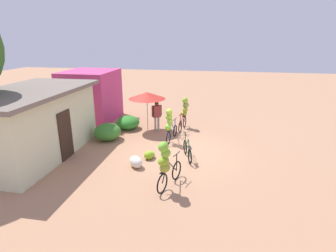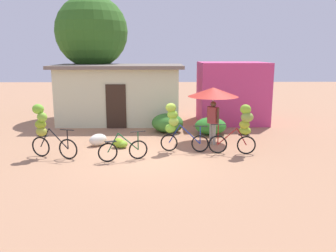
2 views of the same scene
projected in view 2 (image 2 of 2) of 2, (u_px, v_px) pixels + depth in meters
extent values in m
plane|color=#A97959|center=(145.00, 157.00, 11.62)|extent=(60.00, 60.00, 0.00)
cube|color=beige|center=(120.00, 95.00, 17.22)|extent=(5.64, 2.92, 2.65)
cube|color=#72665B|center=(119.00, 66.00, 16.93)|extent=(6.14, 3.42, 0.16)
cube|color=#332319|center=(116.00, 107.00, 15.84)|extent=(0.90, 0.06, 2.00)
cube|color=#CA3B76|center=(232.00, 92.00, 17.27)|extent=(3.20, 2.80, 2.93)
cylinder|color=brown|center=(94.00, 85.00, 18.84)|extent=(0.31, 0.31, 3.32)
sphere|color=#30641F|center=(92.00, 32.00, 18.26)|extent=(3.75, 3.75, 3.75)
ellipsoid|color=#38782A|center=(167.00, 123.00, 15.19)|extent=(1.36, 1.28, 0.81)
ellipsoid|color=#3A6929|center=(170.00, 126.00, 15.18)|extent=(1.11, 0.89, 0.57)
ellipsoid|color=#2F882D|center=(211.00, 126.00, 14.81)|extent=(1.32, 1.24, 0.71)
cylinder|color=beige|center=(213.00, 115.00, 13.57)|extent=(0.04, 0.04, 2.01)
cone|color=red|center=(213.00, 92.00, 13.38)|extent=(1.93, 1.93, 0.35)
torus|color=black|center=(68.00, 149.00, 11.33)|extent=(0.66, 0.25, 0.68)
torus|color=black|center=(41.00, 147.00, 11.61)|extent=(0.66, 0.25, 0.68)
cylinder|color=black|center=(45.00, 138.00, 11.50)|extent=(0.38, 0.15, 0.65)
cylinder|color=black|center=(58.00, 139.00, 11.35)|extent=(0.67, 0.24, 0.66)
cylinder|color=black|center=(67.00, 130.00, 11.20)|extent=(0.49, 0.18, 0.03)
cylinder|color=black|center=(68.00, 140.00, 11.26)|extent=(0.04, 0.04, 0.63)
cube|color=black|center=(43.00, 136.00, 11.51)|extent=(0.39, 0.24, 0.02)
ellipsoid|color=#9AA335|center=(42.00, 132.00, 11.44)|extent=(0.50, 0.47, 0.30)
ellipsoid|color=#86A824|center=(41.00, 124.00, 11.42)|extent=(0.51, 0.48, 0.29)
ellipsoid|color=#81BB37|center=(42.00, 117.00, 11.32)|extent=(0.45, 0.42, 0.32)
ellipsoid|color=#75C032|center=(38.00, 109.00, 11.32)|extent=(0.45, 0.39, 0.32)
torus|color=black|center=(138.00, 150.00, 11.35)|extent=(0.61, 0.24, 0.63)
torus|color=black|center=(108.00, 152.00, 11.04)|extent=(0.61, 0.24, 0.63)
cylinder|color=#19592D|center=(113.00, 143.00, 11.03)|extent=(0.37, 0.15, 0.61)
cylinder|color=#19592D|center=(128.00, 142.00, 11.18)|extent=(0.64, 0.24, 0.62)
cylinder|color=black|center=(138.00, 132.00, 11.22)|extent=(0.49, 0.18, 0.03)
cylinder|color=#19592D|center=(138.00, 141.00, 11.29)|extent=(0.04, 0.04, 0.60)
cube|color=black|center=(111.00, 142.00, 11.00)|extent=(0.39, 0.24, 0.02)
torus|color=black|center=(200.00, 144.00, 12.15)|extent=(0.61, 0.13, 0.60)
torus|color=black|center=(169.00, 143.00, 12.26)|extent=(0.61, 0.13, 0.60)
cylinder|color=navy|center=(174.00, 134.00, 12.18)|extent=(0.41, 0.09, 0.66)
cylinder|color=navy|center=(190.00, 134.00, 12.12)|extent=(0.72, 0.13, 0.67)
cylinder|color=black|center=(200.00, 126.00, 12.02)|extent=(0.50, 0.09, 0.03)
cylinder|color=navy|center=(200.00, 135.00, 12.08)|extent=(0.04, 0.04, 0.62)
cube|color=black|center=(172.00, 134.00, 12.18)|extent=(0.38, 0.19, 0.02)
ellipsoid|color=#7BC532|center=(170.00, 128.00, 12.18)|extent=(0.37, 0.31, 0.33)
ellipsoid|color=#96BD3D|center=(174.00, 122.00, 12.07)|extent=(0.36, 0.29, 0.30)
ellipsoid|color=#81B92F|center=(173.00, 115.00, 12.06)|extent=(0.44, 0.39, 0.30)
ellipsoid|color=#91B733|center=(171.00, 108.00, 12.00)|extent=(0.37, 0.30, 0.31)
torus|color=black|center=(218.00, 144.00, 11.98)|extent=(0.64, 0.12, 0.64)
torus|color=black|center=(246.00, 145.00, 11.89)|extent=(0.64, 0.12, 0.64)
cylinder|color=maroon|center=(242.00, 137.00, 11.84)|extent=(0.37, 0.08, 0.60)
cylinder|color=maroon|center=(227.00, 136.00, 11.89)|extent=(0.65, 0.11, 0.61)
cylinder|color=black|center=(218.00, 125.00, 11.84)|extent=(0.50, 0.09, 0.03)
cylinder|color=maroon|center=(218.00, 135.00, 11.91)|extent=(0.04, 0.04, 0.69)
cube|color=black|center=(244.00, 135.00, 11.82)|extent=(0.37, 0.18, 0.02)
ellipsoid|color=#91AF2D|center=(245.00, 131.00, 11.82)|extent=(0.50, 0.45, 0.27)
ellipsoid|color=#98A928|center=(244.00, 125.00, 11.71)|extent=(0.36, 0.30, 0.28)
ellipsoid|color=#889F41|center=(247.00, 117.00, 11.64)|extent=(0.46, 0.39, 0.33)
ellipsoid|color=#8BBD30|center=(246.00, 109.00, 11.62)|extent=(0.43, 0.38, 0.32)
ellipsoid|color=#78A828|center=(121.00, 144.00, 12.72)|extent=(0.54, 0.49, 0.28)
ellipsoid|color=#86B123|center=(119.00, 143.00, 12.74)|extent=(0.55, 0.53, 0.35)
ellipsoid|color=silver|center=(98.00, 140.00, 13.02)|extent=(0.81, 0.80, 0.44)
cylinder|color=gray|center=(211.00, 133.00, 13.25)|extent=(0.11, 0.11, 0.79)
cylinder|color=gray|center=(214.00, 134.00, 13.11)|extent=(0.11, 0.11, 0.79)
cube|color=maroon|center=(213.00, 115.00, 13.04)|extent=(0.41, 0.44, 0.63)
cylinder|color=#4C3321|center=(208.00, 114.00, 13.22)|extent=(0.08, 0.08, 0.56)
cylinder|color=#4C3321|center=(218.00, 115.00, 12.84)|extent=(0.08, 0.08, 0.56)
sphere|color=#4C3321|center=(213.00, 104.00, 12.95)|extent=(0.21, 0.21, 0.21)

